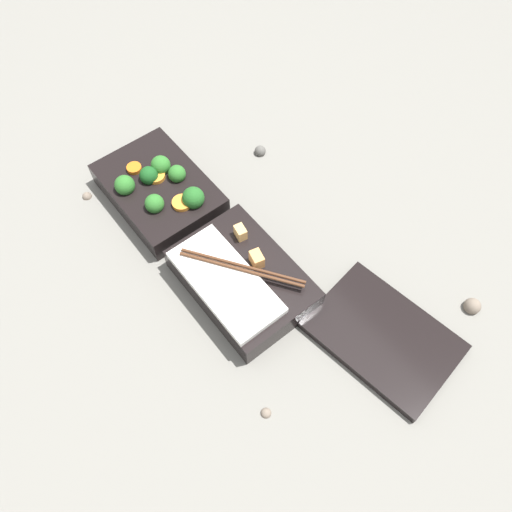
# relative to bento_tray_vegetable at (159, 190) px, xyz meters

# --- Properties ---
(ground_plane) EXTENTS (3.00, 3.00, 0.00)m
(ground_plane) POSITION_rel_bento_tray_vegetable_xyz_m (0.12, -0.01, -0.03)
(ground_plane) COLOR slate
(bento_tray_vegetable) EXTENTS (0.22, 0.15, 0.08)m
(bento_tray_vegetable) POSITION_rel_bento_tray_vegetable_xyz_m (0.00, 0.00, 0.00)
(bento_tray_vegetable) COLOR black
(bento_tray_vegetable) RESTS_ON ground_plane
(bento_tray_rice) EXTENTS (0.22, 0.15, 0.07)m
(bento_tray_rice) POSITION_rel_bento_tray_vegetable_xyz_m (0.23, 0.00, -0.00)
(bento_tray_rice) COLOR black
(bento_tray_rice) RESTS_ON ground_plane
(bento_lid) EXTENTS (0.23, 0.18, 0.02)m
(bento_lid) POSITION_rel_bento_tray_vegetable_xyz_m (0.44, 0.12, -0.02)
(bento_lid) COLOR black
(bento_lid) RESTS_ON ground_plane
(pebble_0) EXTENTS (0.03, 0.03, 0.03)m
(pebble_0) POSITION_rel_bento_tray_vegetable_xyz_m (0.49, 0.27, -0.02)
(pebble_0) COLOR #7A6B5B
(pebble_0) RESTS_ON ground_plane
(pebble_1) EXTENTS (0.02, 0.02, 0.02)m
(pebble_1) POSITION_rel_bento_tray_vegetable_xyz_m (0.41, -0.09, -0.02)
(pebble_1) COLOR #7A6B5B
(pebble_1) RESTS_ON ground_plane
(pebble_2) EXTENTS (0.02, 0.02, 0.02)m
(pebble_2) POSITION_rel_bento_tray_vegetable_xyz_m (-0.09, -0.10, -0.02)
(pebble_2) COLOR #7A6B5B
(pebble_2) RESTS_ON ground_plane
(pebble_3) EXTENTS (0.02, 0.02, 0.02)m
(pebble_3) POSITION_rel_bento_tray_vegetable_xyz_m (0.02, 0.21, -0.02)
(pebble_3) COLOR #595651
(pebble_3) RESTS_ON ground_plane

